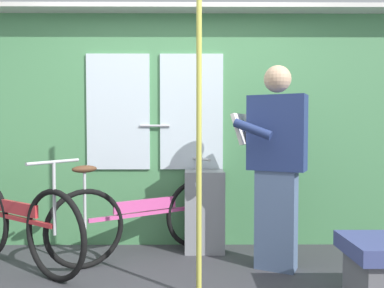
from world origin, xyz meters
The scene contains 6 objects.
train_door_wall centered at (-0.01, 1.17, 1.18)m, with size 5.41×0.28×2.26m.
bicycle_near_door centered at (-0.26, 0.78, 0.35)m, with size 1.48×0.93×0.86m.
bicycle_leaning_behind centered at (-1.27, 0.54, 0.37)m, with size 1.39×0.96×0.90m.
passenger_reading_newspaper centered at (0.82, 0.51, 0.86)m, with size 0.62×0.56×1.63m.
trash_bin_by_wall centered at (0.27, 0.95, 0.37)m, with size 0.36×0.28×0.74m, color gray.
handrail_pole centered at (0.19, -0.02, 1.11)m, with size 0.04×0.04×2.22m, color #C6C14C.
Camera 1 is at (0.13, -2.49, 1.13)m, focal length 35.34 mm.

